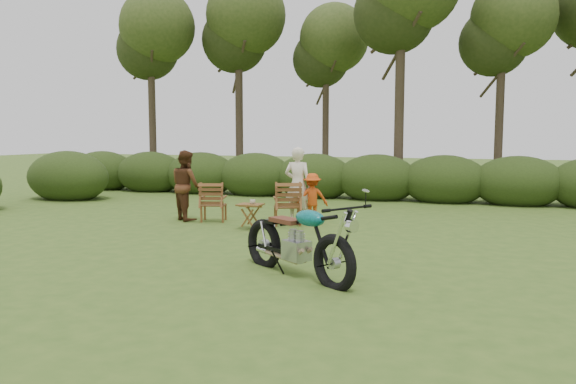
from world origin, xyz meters
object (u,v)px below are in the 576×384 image
(child, at_px, (312,222))
(side_table, at_px, (250,217))
(adult_b, at_px, (187,220))
(lawn_chair_right, at_px, (287,225))
(lawn_chair_left, at_px, (214,221))
(adult_a, at_px, (298,222))
(cup, at_px, (253,202))
(motorcycle, at_px, (296,275))

(child, bearing_deg, side_table, 32.10)
(adult_b, height_order, child, adult_b)
(lawn_chair_right, distance_m, lawn_chair_left, 1.76)
(lawn_chair_left, distance_m, adult_a, 1.93)
(lawn_chair_left, xyz_separation_m, child, (2.17, 0.62, 0.00))
(lawn_chair_right, height_order, adult_b, adult_b)
(lawn_chair_left, relative_size, adult_a, 0.53)
(lawn_chair_right, xyz_separation_m, lawn_chair_left, (-1.76, -0.08, 0.00))
(lawn_chair_right, xyz_separation_m, cup, (-0.49, -0.81, 0.59))
(side_table, bearing_deg, motorcycle, -57.78)
(motorcycle, relative_size, lawn_chair_left, 2.49)
(motorcycle, distance_m, lawn_chair_left, 5.29)
(cup, distance_m, adult_a, 1.53)
(motorcycle, bearing_deg, cup, 155.30)
(motorcycle, relative_size, cup, 18.83)
(child, bearing_deg, cup, 33.01)
(lawn_chair_left, distance_m, adult_b, 0.68)
(child, bearing_deg, adult_a, -13.49)
(adult_b, relative_size, child, 1.46)
(lawn_chair_right, relative_size, adult_a, 0.56)
(adult_b, distance_m, child, 2.92)
(side_table, height_order, child, child)
(motorcycle, relative_size, lawn_chair_right, 2.35)
(motorcycle, xyz_separation_m, adult_a, (-1.49, 4.66, 0.00))
(lawn_chair_left, relative_size, child, 0.81)
(adult_a, bearing_deg, side_table, 65.83)
(lawn_chair_left, bearing_deg, adult_a, -179.37)
(motorcycle, distance_m, side_table, 3.97)
(cup, relative_size, child, 0.11)
(cup, distance_m, child, 1.72)
(side_table, relative_size, cup, 4.53)
(side_table, height_order, cup, cup)
(adult_a, xyz_separation_m, adult_b, (-2.52, -0.60, 0.00))
(child, bearing_deg, motorcycle, 80.60)
(lawn_chair_right, relative_size, adult_b, 0.59)
(side_table, height_order, adult_b, adult_b)
(cup, xyz_separation_m, adult_b, (-1.95, 0.69, -0.59))
(motorcycle, height_order, cup, motorcycle)
(motorcycle, bearing_deg, adult_a, 141.54)
(adult_a, xyz_separation_m, child, (0.32, 0.06, 0.00))
(child, bearing_deg, adult_b, -10.32)
(lawn_chair_right, relative_size, side_table, 1.77)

